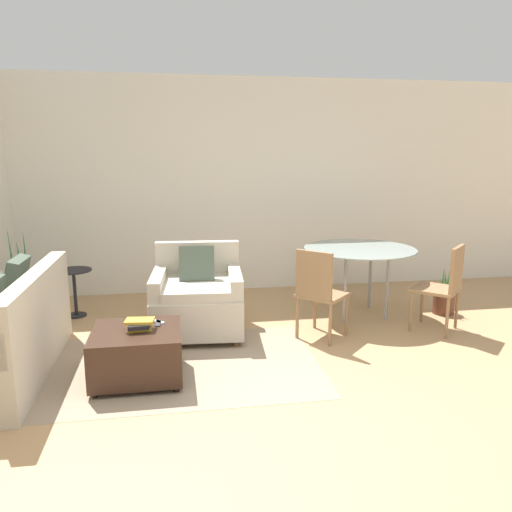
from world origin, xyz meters
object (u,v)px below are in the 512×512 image
Objects in this scene: couch at (1,339)px; dining_chair_near_right at (445,283)px; ottoman at (137,352)px; tv_remote_secondary at (158,323)px; armchair at (197,298)px; side_table at (74,284)px; dining_table at (359,255)px; potted_plant at (24,300)px; tv_remote_primary at (158,322)px; dining_chair_near_left at (319,288)px; book_stack at (139,325)px; potted_plant_small at (444,301)px.

dining_chair_near_right is (4.11, 0.33, 0.21)m from couch.
tv_remote_secondary reaches higher than ottoman.
armchair reaches higher than side_table.
tv_remote_secondary is 2.47m from dining_table.
couch is 1.46m from potted_plant.
armchair is 1.16m from ottoman.
ottoman is at bearing -151.75° from dining_table.
dining_table is at bearing -8.78° from side_table.
ottoman is 4.31× the size of tv_remote_secondary.
tv_remote_primary is 1.58m from dining_chair_near_left.
tv_remote_primary is (1.27, -0.10, 0.11)m from couch.
armchair is 4.19× the size of book_stack.
dining_chair_near_left is 1.00× the size of dining_chair_near_right.
armchair is 1.51m from side_table.
ottoman is at bearing -134.43° from tv_remote_primary.
dining_table is at bearing 7.53° from armchair.
potted_plant_small is at bearing 18.94° from ottoman.
dining_chair_near_left reaches higher than tv_remote_secondary.
couch is 1.51m from side_table.
potted_plant_small reaches higher than book_stack.
couch is 1.29m from tv_remote_secondary.
dining_chair_near_right is (2.98, 0.60, 0.06)m from book_stack.
potted_plant_small is at bearing 58.85° from dining_chair_near_right.
tv_remote_primary is at bearing 95.83° from tv_remote_secondary.
dining_chair_near_left is (-0.66, -0.66, -0.18)m from dining_table.
couch is 1.77× the size of potted_plant.
potted_plant_small is at bearing 11.15° from couch.
ottoman is (1.10, -0.27, -0.08)m from couch.
tv_remote_primary is 1.84m from side_table.
potted_plant_small reaches higher than tv_remote_secondary.
side_table is (-1.33, 0.72, 0.02)m from armchair.
tv_remote_primary is 0.23× the size of potted_plant_small.
side_table is 3.97m from dining_chair_near_right.
potted_plant reaches higher than ottoman.
ottoman is 2.95× the size of book_stack.
dining_chair_near_right is (2.47, -0.42, 0.16)m from armchair.
dining_chair_near_left is (1.69, 0.60, 0.29)m from ottoman.
dining_chair_near_right reaches higher than ottoman.
ottoman is at bearing -142.52° from tv_remote_secondary.
side_table is 2.73m from dining_chair_near_left.
couch reaches higher than armchair.
potted_plant is at bearing 128.10° from book_stack.
ottoman is 1.92m from side_table.
dining_chair_near_left reaches higher than tv_remote_primary.
potted_plant_small is (3.34, 1.15, -0.07)m from ottoman.
book_stack is at bearing -116.75° from armchair.
dining_chair_near_left reaches higher than armchair.
side_table is 0.59× the size of dining_chair_near_left.
side_table reaches higher than tv_remote_secondary.
ottoman is at bearing -160.39° from dining_chair_near_left.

